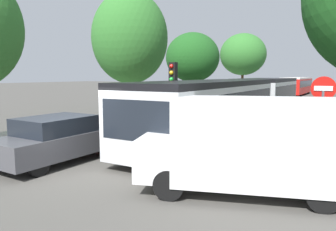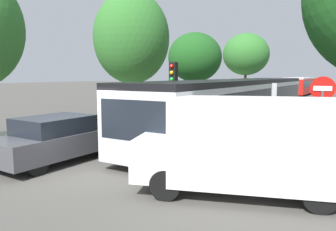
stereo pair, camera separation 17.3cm
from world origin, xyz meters
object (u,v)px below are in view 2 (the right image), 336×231
Objects in this scene: queued_car_black at (259,97)px; no_entry_sign at (322,109)px; tree_left_far at (195,59)px; city_bus_rear at (301,85)px; queued_car_green at (241,101)px; queued_car_graphite at (57,139)px; articulated_bus at (239,102)px; queued_car_blue at (276,95)px; queued_car_red at (147,119)px; white_van at (249,143)px; tree_left_distant at (246,55)px; queued_car_silver at (207,109)px; tree_left_mid at (132,38)px; traffic_light at (173,83)px.

queued_car_black is 21.21m from no_entry_sign.
no_entry_sign is 0.44× the size of tree_left_far.
city_bus_rear is 24.57m from queued_car_green.
queued_car_graphite is 0.68× the size of tree_left_far.
queued_car_graphite is 23.16m from queued_car_black.
articulated_bus reaches higher than queued_car_blue.
queued_car_blue is (-0.00, 23.92, -0.06)m from queued_car_red.
tree_left_distant is (-9.99, 28.45, 3.77)m from white_van.
queued_car_black is 0.82× the size of white_van.
queued_car_red is 13.77m from tree_left_far.
queued_car_red is 1.09× the size of queued_car_silver.
no_entry_sign is 13.88m from tree_left_mid.
city_bus_rear is at bearing 0.35° from queued_car_green.
articulated_bus is 4.04× the size of queued_car_green.
queued_car_black is 1.08× the size of queued_car_blue.
no_entry_sign reaches higher than queued_car_black.
queued_car_red and queued_car_black have the same top height.
no_entry_sign is at bearing -151.94° from queued_car_green.
queued_car_black is at bearing -59.90° from tree_left_distant.
white_van is 0.83× the size of tree_left_far.
city_bus_rear is at bearing 0.06° from queued_car_red.
queued_car_silver is 17.87m from tree_left_distant.
queued_car_red is at bearing -101.32° from traffic_light.
queued_car_silver is at bearing -135.34° from articulated_bus.
tree_left_mid is (-5.86, 4.51, 2.69)m from traffic_light.
queued_car_blue is at bearing -96.71° from white_van.
white_van is at bearing -40.22° from tree_left_mid.
queued_car_black reaches higher than queued_car_blue.
queued_car_green is at bearing 62.19° from tree_left_mid.
queued_car_silver is 0.62× the size of tree_left_far.
traffic_light is (1.68, -18.03, 1.73)m from queued_car_black.
articulated_bus is 20.91m from queued_car_blue.
city_bus_rear is 36.99m from queued_car_red.
queued_car_black is (-0.07, 11.23, 0.06)m from queued_car_silver.
city_bus_rear is at bearing 0.12° from queued_car_silver.
queued_car_silver is 13.21m from white_van.
queued_car_silver is (-0.25, 11.94, -0.06)m from queued_car_graphite.
city_bus_rear is 2.65× the size of queued_car_graphite.
articulated_bus is 5.23× the size of traffic_light.
queued_car_green is 0.82× the size of white_van.
queued_car_green is at bearing 179.37° from city_bus_rear.
queued_car_graphite is 17.90m from queued_car_green.
no_entry_sign is (1.17, 2.99, 0.64)m from white_van.
queued_car_red is at bearing -81.82° from tree_left_distant.
queued_car_red is at bearing -179.75° from queued_car_black.
white_van reaches higher than queued_car_blue.
queued_car_blue is (-0.05, 17.45, 0.01)m from queued_car_silver.
no_entry_sign is at bearing -163.11° from queued_car_blue.
queued_car_graphite reaches higher than queued_car_blue.
no_entry_sign is (7.74, -8.46, 1.17)m from queued_car_silver.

